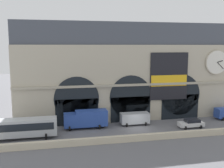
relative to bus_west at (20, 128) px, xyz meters
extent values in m
plane|color=slate|center=(19.16, 0.53, -1.78)|extent=(200.00, 200.00, 0.00)
cube|color=beige|center=(19.16, -4.62, -1.29)|extent=(90.00, 0.70, 0.99)
cube|color=#B2A891|center=(19.16, 7.74, 5.44)|extent=(42.32, 4.42, 14.44)
cube|color=#424751|center=(19.16, 8.04, 14.76)|extent=(42.32, 3.82, 4.20)
cube|color=black|center=(9.09, 5.48, 0.62)|extent=(7.68, 0.20, 4.80)
cylinder|color=black|center=(9.09, 5.48, 3.01)|extent=(8.09, 0.20, 8.09)
cube|color=black|center=(19.16, 5.48, 0.62)|extent=(7.68, 0.20, 4.80)
cylinder|color=black|center=(19.16, 5.48, 3.01)|extent=(8.09, 0.20, 8.09)
cube|color=black|center=(29.24, 5.48, 0.62)|extent=(7.68, 0.20, 4.80)
cylinder|color=black|center=(29.24, 5.48, 3.01)|extent=(8.09, 0.20, 8.09)
cylinder|color=#B2A891|center=(36.69, 5.38, 9.26)|extent=(4.91, 0.25, 4.91)
cylinder|color=silver|center=(36.69, 5.26, 9.26)|extent=(4.55, 0.06, 4.55)
cube|color=black|center=(37.29, 5.20, 9.42)|extent=(1.25, 0.04, 0.47)
cube|color=black|center=(37.41, 5.18, 8.62)|extent=(1.52, 0.04, 1.38)
cube|color=black|center=(26.69, 5.36, 6.71)|extent=(7.56, 0.12, 9.04)
cube|color=yellow|center=(26.69, 5.28, 5.89)|extent=(7.26, 0.04, 2.11)
cube|color=#A49A85|center=(19.16, 5.38, 5.28)|extent=(42.32, 0.50, 0.44)
cube|color=#ADB2B7|center=(0.00, 0.01, 0.02)|extent=(11.00, 2.50, 2.60)
cube|color=black|center=(0.00, -1.26, 0.37)|extent=(10.12, 0.04, 1.10)
cylinder|color=black|center=(3.85, -1.12, -1.28)|extent=(0.28, 1.00, 1.00)
cylinder|color=black|center=(3.85, 1.13, -1.28)|extent=(0.28, 1.00, 1.00)
cube|color=#28479E|center=(7.66, 3.26, -0.21)|extent=(2.00, 2.30, 2.30)
cube|color=#28479E|center=(11.41, 3.26, -0.01)|extent=(5.50, 2.30, 2.70)
cylinder|color=black|center=(7.56, 2.23, -1.36)|extent=(0.28, 0.84, 0.84)
cylinder|color=black|center=(7.56, 4.30, -1.36)|extent=(0.28, 0.84, 0.84)
cylinder|color=black|center=(12.66, 2.23, -1.36)|extent=(0.28, 0.84, 0.84)
cylinder|color=black|center=(12.66, 4.30, -1.36)|extent=(0.28, 0.84, 0.84)
cube|color=#ADB2B7|center=(19.35, 3.39, -0.51)|extent=(5.20, 2.00, 1.86)
cylinder|color=black|center=(17.58, 2.49, -1.44)|extent=(0.28, 0.68, 0.68)
cylinder|color=black|center=(17.58, 4.29, -1.44)|extent=(0.28, 0.68, 0.68)
cylinder|color=black|center=(21.12, 2.49, -1.44)|extent=(0.28, 0.68, 0.68)
cylinder|color=black|center=(21.12, 4.29, -1.44)|extent=(0.28, 0.68, 0.68)
cube|color=white|center=(28.52, -0.27, -1.13)|extent=(4.40, 1.80, 0.70)
cube|color=black|center=(28.74, -0.27, -0.51)|extent=(2.46, 1.62, 0.55)
cylinder|color=black|center=(27.07, -1.08, -1.48)|extent=(0.28, 0.60, 0.60)
cylinder|color=black|center=(27.07, 0.54, -1.48)|extent=(0.28, 0.60, 0.60)
cylinder|color=black|center=(29.98, -1.08, -1.48)|extent=(0.28, 0.60, 0.60)
cylinder|color=black|center=(29.98, 0.54, -1.48)|extent=(0.28, 0.60, 0.60)
cylinder|color=black|center=(36.73, 2.43, -1.44)|extent=(0.28, 0.68, 0.68)
cylinder|color=black|center=(36.73, 4.23, -1.44)|extent=(0.28, 0.68, 0.68)
camera|label=1|loc=(5.78, -40.87, 12.44)|focal=41.95mm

